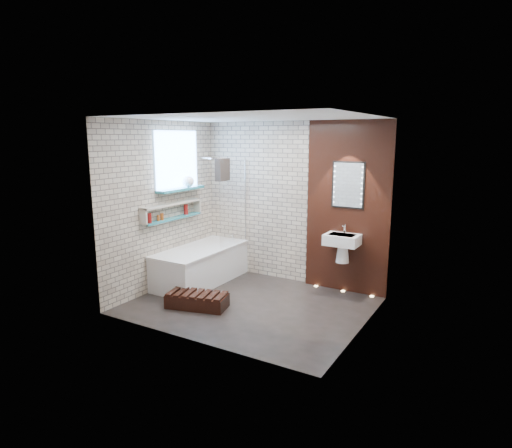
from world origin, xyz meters
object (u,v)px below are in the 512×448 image
Objects in this scene: led_mirror at (348,185)px; washbasin at (342,244)px; bath_screen at (233,203)px; bathtub at (201,265)px; walnut_step at (197,301)px.

washbasin is at bearing -90.00° from led_mirror.
led_mirror is (0.00, 0.16, 0.86)m from washbasin.
bath_screen reaches higher than washbasin.
bathtub is 1.14m from bath_screen.
washbasin is 2.29m from walnut_step.
bathtub is 2.32m from washbasin.
bathtub is 2.49× the size of led_mirror.
washbasin is at bearing 5.78° from bath_screen.
led_mirror is at bearing 47.50° from walnut_step.
washbasin is 0.69× the size of walnut_step.
led_mirror reaches higher than washbasin.
bathtub is at bearing 124.50° from walnut_step.
washbasin is (2.17, 0.62, 0.50)m from bathtub.
bathtub reaches higher than walnut_step.
led_mirror is (1.82, 0.34, 0.37)m from bath_screen.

